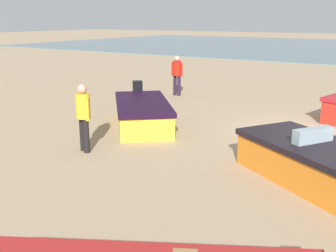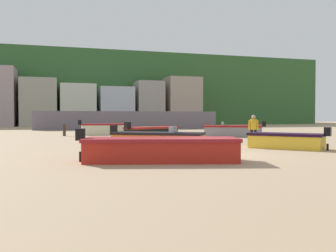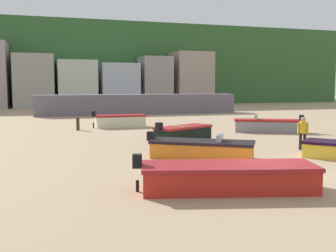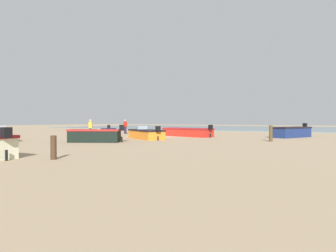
# 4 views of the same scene
# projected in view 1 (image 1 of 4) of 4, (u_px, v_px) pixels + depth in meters

# --- Properties ---
(ground_plane) EXTENTS (160.00, 160.00, 0.00)m
(ground_plane) POSITION_uv_depth(u_px,v_px,m) (321.00, 138.00, 10.62)
(ground_plane) COLOR tan
(boat_yellow_5) EXTENTS (3.36, 3.57, 1.06)m
(boat_yellow_5) POSITION_uv_depth(u_px,v_px,m) (142.00, 113.00, 11.78)
(boat_yellow_5) COLOR gold
(boat_yellow_5) RESTS_ON ground
(beach_walker_foreground) EXTENTS (0.53, 0.36, 1.62)m
(beach_walker_foreground) POSITION_uv_depth(u_px,v_px,m) (177.00, 72.00, 16.26)
(beach_walker_foreground) COLOR #25172D
(beach_walker_foreground) RESTS_ON ground
(beach_walker_distant) EXTENTS (0.53, 0.44, 1.62)m
(beach_walker_distant) POSITION_uv_depth(u_px,v_px,m) (83.00, 113.00, 9.31)
(beach_walker_distant) COLOR black
(beach_walker_distant) RESTS_ON ground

